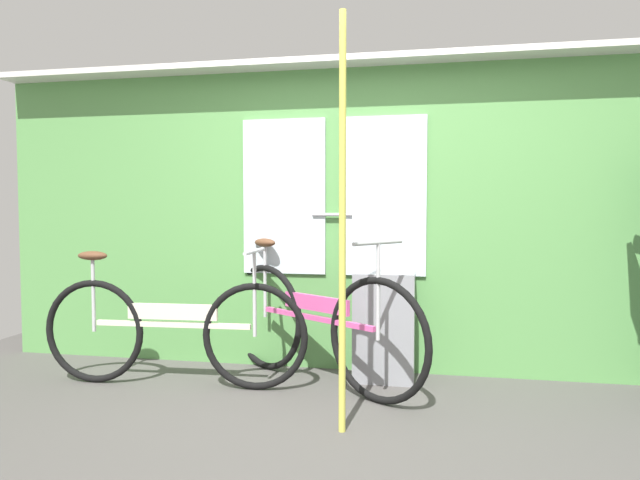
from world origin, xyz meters
The scene contains 6 objects.
ground_plane centered at (0.00, 0.00, -0.02)m, with size 6.44×3.92×0.04m, color #474442.
train_door_wall centered at (-0.01, 1.15, 1.13)m, with size 5.44×0.28×2.16m.
bicycle_near_door centered at (-0.25, 0.76, 0.40)m, with size 1.50×1.02×0.96m.
bicycle_leaning_behind centered at (-1.15, 0.54, 0.36)m, with size 1.76×0.44×0.89m.
trash_bin_by_wall centered at (0.18, 0.94, 0.36)m, with size 0.40×0.28×0.72m, color gray.
handrail_pole centered at (0.04, 0.01, 1.06)m, with size 0.04×0.04×2.12m, color #C6C14C.
Camera 1 is at (0.45, -2.75, 1.13)m, focal length 31.25 mm.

